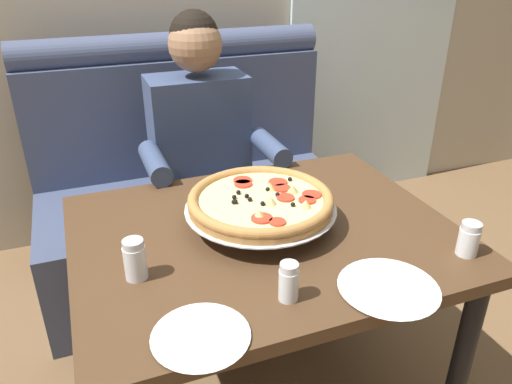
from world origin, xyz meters
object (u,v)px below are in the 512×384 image
(booth_bench, at_px, (194,197))
(plate_near_left, at_px, (389,286))
(dining_table, at_px, (265,256))
(shaker_oregano, at_px, (468,241))
(shaker_pepper_flakes, at_px, (135,262))
(plate_near_right, at_px, (201,334))
(shaker_parmesan, at_px, (289,284))
(pizza, at_px, (261,201))
(diner_main, at_px, (207,157))

(booth_bench, distance_m, plate_near_left, 1.34)
(dining_table, height_order, shaker_oregano, shaker_oregano)
(shaker_pepper_flakes, height_order, plate_near_left, shaker_pepper_flakes)
(dining_table, bearing_deg, plate_near_right, -128.92)
(plate_near_left, bearing_deg, shaker_pepper_flakes, 154.75)
(shaker_parmesan, relative_size, shaker_pepper_flakes, 0.91)
(pizza, height_order, shaker_parmesan, pizza)
(pizza, bearing_deg, booth_bench, 90.12)
(dining_table, xyz_separation_m, pizza, (0.00, 0.04, 0.17))
(pizza, bearing_deg, diner_main, 89.92)
(dining_table, xyz_separation_m, plate_near_right, (-0.30, -0.37, 0.10))
(booth_bench, xyz_separation_m, shaker_oregano, (0.47, -1.23, 0.37))
(booth_bench, distance_m, shaker_parmesan, 1.28)
(shaker_pepper_flakes, bearing_deg, shaker_parmesan, -33.47)
(dining_table, relative_size, shaker_oregano, 11.46)
(shaker_oregano, xyz_separation_m, shaker_pepper_flakes, (-0.87, 0.22, 0.01))
(dining_table, distance_m, shaker_oregano, 0.58)
(shaker_oregano, height_order, plate_near_left, shaker_oregano)
(shaker_pepper_flakes, distance_m, plate_near_left, 0.64)
(booth_bench, distance_m, dining_table, 0.94)
(dining_table, distance_m, shaker_pepper_flakes, 0.43)
(plate_near_right, bearing_deg, shaker_oregano, 4.05)
(diner_main, relative_size, shaker_oregano, 13.03)
(pizza, relative_size, plate_near_left, 1.80)
(shaker_parmesan, bearing_deg, booth_bench, 86.95)
(pizza, distance_m, shaker_oregano, 0.59)
(diner_main, distance_m, pizza, 0.62)
(shaker_parmesan, relative_size, shaker_oregano, 1.03)
(booth_bench, height_order, shaker_pepper_flakes, booth_bench)
(shaker_oregano, bearing_deg, shaker_parmesan, -179.87)
(pizza, bearing_deg, shaker_pepper_flakes, -161.28)
(diner_main, bearing_deg, shaker_parmesan, -94.05)
(booth_bench, distance_m, pizza, 0.97)
(plate_near_left, bearing_deg, booth_bench, 98.11)
(booth_bench, distance_m, shaker_oregano, 1.36)
(shaker_parmesan, bearing_deg, pizza, 79.14)
(dining_table, bearing_deg, pizza, 87.05)
(pizza, relative_size, shaker_pepper_flakes, 4.11)
(pizza, distance_m, shaker_parmesan, 0.36)
(shaker_pepper_flakes, bearing_deg, dining_table, 14.02)
(diner_main, relative_size, shaker_parmesan, 12.62)
(booth_bench, bearing_deg, diner_main, -89.43)
(shaker_oregano, xyz_separation_m, plate_near_left, (-0.29, -0.06, -0.03))
(dining_table, relative_size, plate_near_right, 5.10)
(dining_table, relative_size, pizza, 2.46)
(booth_bench, bearing_deg, shaker_parmesan, -93.05)
(shaker_oregano, bearing_deg, plate_near_left, -169.07)
(booth_bench, relative_size, shaker_oregano, 14.60)
(pizza, relative_size, shaker_oregano, 4.65)
(shaker_parmesan, bearing_deg, shaker_pepper_flakes, 146.53)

